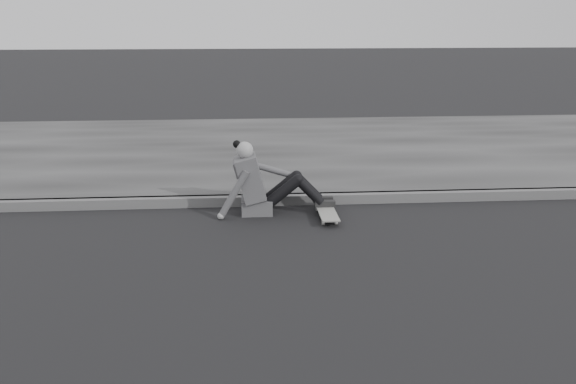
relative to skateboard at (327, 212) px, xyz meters
name	(u,v)px	position (x,y,z in m)	size (l,w,h in m)	color
ground	(503,283)	(1.28, -1.99, -0.07)	(80.00, 80.00, 0.00)	black
curb	(421,196)	(1.28, 0.59, -0.01)	(24.00, 0.16, 0.12)	#555555
sidewalk	(372,148)	(1.28, 3.61, -0.01)	(24.00, 6.00, 0.12)	#353535
skateboard	(327,212)	(0.00, 0.00, 0.00)	(0.20, 0.78, 0.09)	#9F9F9A
seated_woman	(262,184)	(-0.73, 0.25, 0.29)	(1.38, 0.46, 0.88)	#4E4D50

